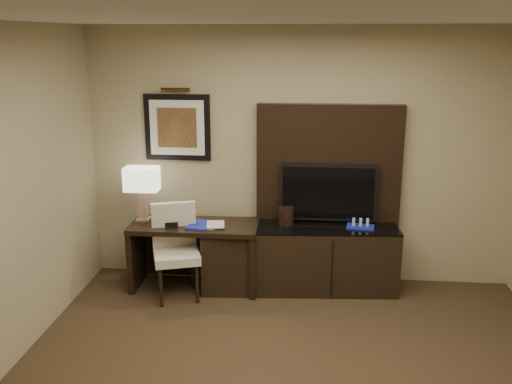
# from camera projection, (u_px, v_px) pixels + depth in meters

# --- Properties ---
(ceiling) EXTENTS (4.50, 5.00, 0.01)m
(ceiling) POSITION_uv_depth(u_px,v_px,m) (295.00, 15.00, 3.25)
(ceiling) COLOR silver
(ceiling) RESTS_ON wall_back
(wall_back) EXTENTS (4.50, 0.01, 2.70)m
(wall_back) POSITION_uv_depth(u_px,v_px,m) (300.00, 157.00, 6.01)
(wall_back) COLOR tan
(wall_back) RESTS_ON floor
(desk) EXTENTS (1.32, 0.57, 0.71)m
(desk) POSITION_uv_depth(u_px,v_px,m) (195.00, 256.00, 5.99)
(desk) COLOR black
(desk) RESTS_ON floor
(credenza) EXTENTS (2.05, 0.71, 0.69)m
(credenza) POSITION_uv_depth(u_px,v_px,m) (299.00, 257.00, 5.98)
(credenza) COLOR black
(credenza) RESTS_ON floor
(tv_wall_panel) EXTENTS (1.50, 0.12, 1.30)m
(tv_wall_panel) POSITION_uv_depth(u_px,v_px,m) (329.00, 166.00, 5.94)
(tv_wall_panel) COLOR black
(tv_wall_panel) RESTS_ON wall_back
(tv) EXTENTS (1.00, 0.08, 0.60)m
(tv) POSITION_uv_depth(u_px,v_px,m) (328.00, 192.00, 5.91)
(tv) COLOR black
(tv) RESTS_ON tv_wall_panel
(artwork) EXTENTS (0.70, 0.04, 0.70)m
(artwork) POSITION_uv_depth(u_px,v_px,m) (178.00, 127.00, 6.03)
(artwork) COLOR black
(artwork) RESTS_ON wall_back
(picture_light) EXTENTS (0.04, 0.04, 0.30)m
(picture_light) POSITION_uv_depth(u_px,v_px,m) (175.00, 90.00, 5.88)
(picture_light) COLOR #3E2D14
(picture_light) RESTS_ON wall_back
(desk_chair) EXTENTS (0.58, 0.63, 0.93)m
(desk_chair) POSITION_uv_depth(u_px,v_px,m) (176.00, 255.00, 5.72)
(desk_chair) COLOR beige
(desk_chair) RESTS_ON floor
(table_lamp) EXTENTS (0.42, 0.29, 0.62)m
(table_lamp) POSITION_uv_depth(u_px,v_px,m) (142.00, 191.00, 5.95)
(table_lamp) COLOR #A37E65
(table_lamp) RESTS_ON desk
(desk_phone) EXTENTS (0.21, 0.19, 0.11)m
(desk_phone) POSITION_uv_depth(u_px,v_px,m) (169.00, 220.00, 5.86)
(desk_phone) COLOR black
(desk_phone) RESTS_ON desk
(blue_folder) EXTENTS (0.26, 0.33, 0.02)m
(blue_folder) POSITION_uv_depth(u_px,v_px,m) (200.00, 225.00, 5.83)
(blue_folder) COLOR #1927A4
(blue_folder) RESTS_ON desk
(book) EXTENTS (0.18, 0.05, 0.24)m
(book) POSITION_uv_depth(u_px,v_px,m) (206.00, 215.00, 5.79)
(book) COLOR tan
(book) RESTS_ON desk
(ice_bucket) EXTENTS (0.20, 0.20, 0.18)m
(ice_bucket) POSITION_uv_depth(u_px,v_px,m) (286.00, 216.00, 5.90)
(ice_bucket) COLOR black
(ice_bucket) RESTS_ON credenza
(minibar_tray) EXTENTS (0.30, 0.20, 0.10)m
(minibar_tray) POSITION_uv_depth(u_px,v_px,m) (361.00, 223.00, 5.81)
(minibar_tray) COLOR #182AA0
(minibar_tray) RESTS_ON credenza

